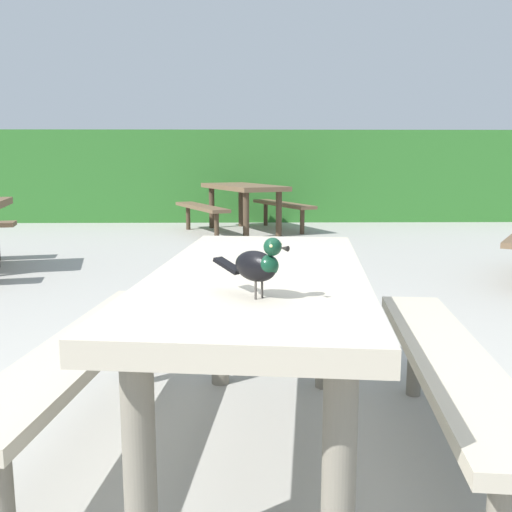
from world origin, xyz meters
name	(u,v)px	position (x,y,z in m)	size (l,w,h in m)	color
ground_plane	(254,486)	(0.00, 0.00, 0.00)	(60.00, 60.00, 0.00)	#A3A099
hedge_wall	(247,175)	(0.00, 9.58, 0.82)	(28.00, 2.10, 1.65)	#2D6B28
picnic_table_foreground	(260,316)	(0.03, 0.23, 0.56)	(1.86, 1.89, 0.74)	#B2A893
bird_grackle	(260,264)	(0.01, -0.24, 0.84)	(0.22, 0.22, 0.18)	black
picnic_table_far_centre	(243,197)	(-0.06, 7.21, 0.56)	(2.23, 2.24, 0.74)	brown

